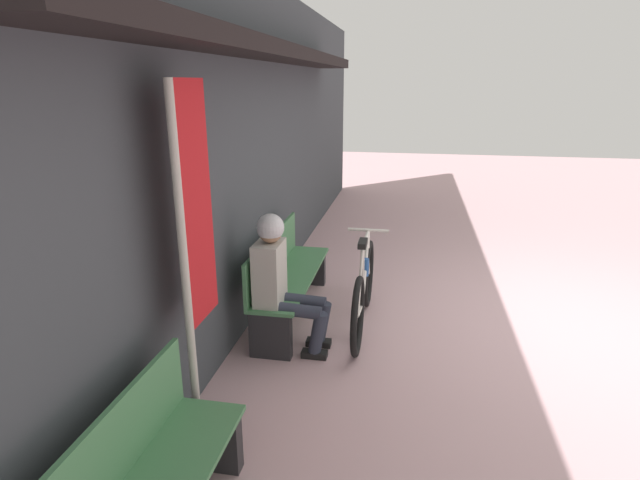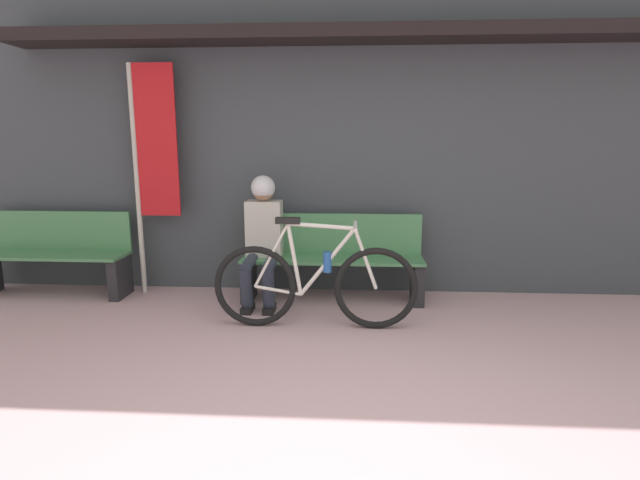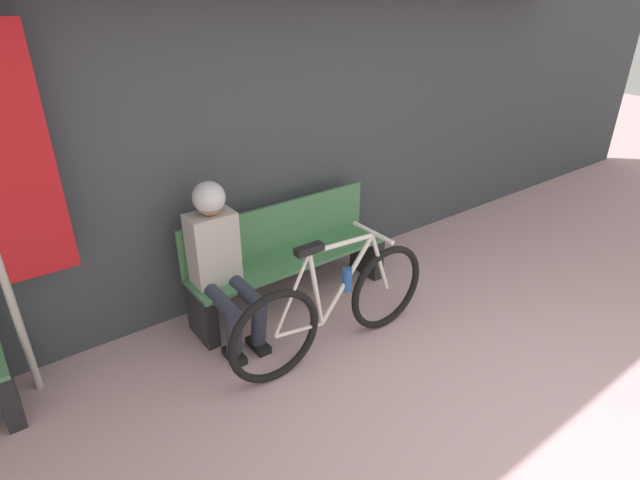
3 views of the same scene
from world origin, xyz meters
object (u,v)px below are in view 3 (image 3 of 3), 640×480
at_px(bicycle, 335,307).
at_px(person_seated, 219,254).
at_px(banner_pole, 6,185).
at_px(park_bench_near, 289,258).

xyz_separation_m(bicycle, person_seated, (-0.55, 0.66, 0.32)).
relative_size(bicycle, banner_pole, 0.75).
xyz_separation_m(bicycle, banner_pole, (-1.68, 0.87, 1.03)).
height_order(bicycle, person_seated, person_seated).
bearing_deg(banner_pole, park_bench_near, -3.35).
relative_size(person_seated, banner_pole, 0.54).
bearing_deg(person_seated, banner_pole, 169.18).
distance_m(park_bench_near, bicycle, 0.78).
height_order(park_bench_near, person_seated, person_seated).
distance_m(person_seated, banner_pole, 1.36).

